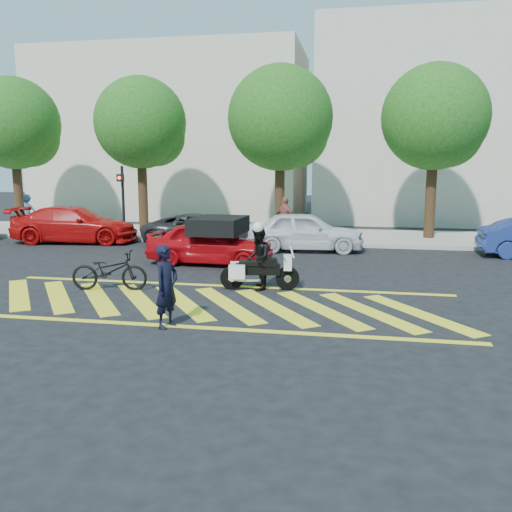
% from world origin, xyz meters
% --- Properties ---
extents(ground, '(90.00, 90.00, 0.00)m').
position_xyz_m(ground, '(0.00, 0.00, 0.00)').
color(ground, black).
rests_on(ground, ground).
extents(sidewalk, '(60.00, 5.00, 0.15)m').
position_xyz_m(sidewalk, '(0.00, 12.00, 0.07)').
color(sidewalk, '#9E998E').
rests_on(sidewalk, ground).
extents(crosswalk, '(12.33, 4.00, 0.01)m').
position_xyz_m(crosswalk, '(-0.04, 0.00, 0.00)').
color(crosswalk, yellow).
rests_on(crosswalk, ground).
extents(building_left, '(16.00, 8.00, 10.00)m').
position_xyz_m(building_left, '(-8.00, 21.00, 5.00)').
color(building_left, beige).
rests_on(building_left, ground).
extents(building_right, '(16.00, 8.00, 11.00)m').
position_xyz_m(building_right, '(9.00, 21.00, 5.50)').
color(building_right, beige).
rests_on(building_right, ground).
extents(tree_far_left, '(4.40, 4.40, 7.41)m').
position_xyz_m(tree_far_left, '(-12.87, 12.06, 5.05)').
color(tree_far_left, black).
rests_on(tree_far_left, ground).
extents(tree_left, '(4.20, 4.20, 7.26)m').
position_xyz_m(tree_left, '(-6.37, 12.06, 4.99)').
color(tree_left, black).
rests_on(tree_left, ground).
extents(tree_center, '(4.60, 4.60, 7.56)m').
position_xyz_m(tree_center, '(0.13, 12.06, 5.10)').
color(tree_center, black).
rests_on(tree_center, ground).
extents(tree_right, '(4.40, 4.40, 7.41)m').
position_xyz_m(tree_right, '(6.63, 12.06, 5.05)').
color(tree_right, black).
rests_on(tree_right, ground).
extents(signal_pole, '(0.28, 0.43, 3.20)m').
position_xyz_m(signal_pole, '(-6.50, 9.74, 1.92)').
color(signal_pole, black).
rests_on(signal_pole, ground).
extents(officer_bike, '(0.58, 0.72, 1.70)m').
position_xyz_m(officer_bike, '(-0.28, -1.98, 0.85)').
color(officer_bike, black).
rests_on(officer_bike, ground).
extents(bicycle, '(2.07, 1.01, 1.04)m').
position_xyz_m(bicycle, '(-2.90, 0.86, 0.52)').
color(bicycle, black).
rests_on(bicycle, ground).
extents(police_motorcycle, '(2.09, 0.75, 0.93)m').
position_xyz_m(police_motorcycle, '(0.95, 1.65, 0.50)').
color(police_motorcycle, black).
rests_on(police_motorcycle, ground).
extents(officer_moto, '(0.74, 0.89, 1.67)m').
position_xyz_m(officer_moto, '(0.93, 1.66, 0.83)').
color(officer_moto, black).
rests_on(officer_moto, ground).
extents(red_convertible, '(4.25, 1.89, 1.42)m').
position_xyz_m(red_convertible, '(-1.29, 4.97, 0.71)').
color(red_convertible, '#B9080F').
rests_on(red_convertible, ground).
extents(parked_left, '(5.45, 2.79, 1.51)m').
position_xyz_m(parked_left, '(-8.25, 8.75, 0.76)').
color(parked_left, '#B90B0B').
rests_on(parked_left, ground).
extents(parked_mid_left, '(4.80, 2.46, 1.30)m').
position_xyz_m(parked_mid_left, '(-2.71, 8.76, 0.65)').
color(parked_mid_left, black).
rests_on(parked_mid_left, ground).
extents(parked_mid_right, '(4.55, 2.13, 1.51)m').
position_xyz_m(parked_mid_right, '(1.52, 8.34, 0.75)').
color(parked_mid_right, silver).
rests_on(parked_mid_right, ground).
extents(pedestrian_left, '(1.17, 0.92, 1.59)m').
position_xyz_m(pedestrian_left, '(-13.33, 13.09, 0.94)').
color(pedestrian_left, '#3A66A0').
rests_on(pedestrian_left, sidewalk).
extents(pedestrian_right, '(1.12, 0.94, 1.80)m').
position_xyz_m(pedestrian_right, '(0.53, 10.00, 1.05)').
color(pedestrian_right, '#9E5648').
rests_on(pedestrian_right, sidewalk).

